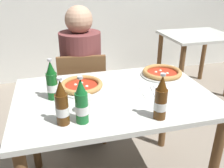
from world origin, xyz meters
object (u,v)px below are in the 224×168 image
(chair_behind_table, at_px, (83,93))
(paper_cup, at_px, (86,104))
(diner_seated, at_px, (82,80))
(beer_bottle_left, at_px, (161,100))
(pizza_margherita_near, at_px, (82,86))
(dining_table_background, at_px, (196,47))
(beer_bottle_extra, at_px, (52,82))
(beer_bottle_center, at_px, (82,103))
(napkin_with_cutlery, at_px, (156,92))
(pizza_marinara_far, at_px, (162,73))
(dining_table_main, at_px, (114,111))
(beer_bottle_right, at_px, (62,105))

(chair_behind_table, distance_m, paper_cup, 0.84)
(diner_seated, distance_m, beer_bottle_left, 1.04)
(diner_seated, height_order, paper_cup, diner_seated)
(chair_behind_table, bearing_deg, pizza_margherita_near, 88.36)
(beer_bottle_left, xyz_separation_m, paper_cup, (-0.36, 0.15, -0.06))
(dining_table_background, height_order, beer_bottle_extra, beer_bottle_extra)
(chair_behind_table, relative_size, beer_bottle_center, 3.44)
(beer_bottle_left, xyz_separation_m, napkin_with_cutlery, (0.11, 0.27, -0.10))
(dining_table_background, distance_m, pizza_marinara_far, 1.50)
(napkin_with_cutlery, bearing_deg, beer_bottle_left, -111.24)
(chair_behind_table, xyz_separation_m, napkin_with_cutlery, (0.38, -0.65, 0.27))
(pizza_marinara_far, bearing_deg, pizza_margherita_near, -172.94)
(dining_table_main, xyz_separation_m, beer_bottle_extra, (-0.36, 0.04, 0.22))
(diner_seated, xyz_separation_m, beer_bottle_left, (0.27, -0.97, 0.27))
(chair_behind_table, xyz_separation_m, beer_bottle_center, (-0.11, -0.86, 0.37))
(beer_bottle_extra, relative_size, napkin_with_cutlery, 1.25)
(chair_behind_table, relative_size, beer_bottle_right, 3.44)
(beer_bottle_right, xyz_separation_m, paper_cup, (0.13, 0.08, -0.06))
(dining_table_background, bearing_deg, pizza_marinara_far, -131.81)
(chair_behind_table, xyz_separation_m, dining_table_background, (1.53, 0.71, 0.11))
(chair_behind_table, height_order, napkin_with_cutlery, chair_behind_table)
(diner_seated, bearing_deg, pizza_marinara_far, -40.43)
(chair_behind_table, relative_size, napkin_with_cutlery, 4.29)
(pizza_margherita_near, relative_size, beer_bottle_right, 1.19)
(dining_table_background, bearing_deg, beer_bottle_right, -138.04)
(pizza_marinara_far, bearing_deg, beer_bottle_right, -148.82)
(beer_bottle_left, distance_m, beer_bottle_center, 0.39)
(beer_bottle_center, distance_m, beer_bottle_right, 0.09)
(beer_bottle_center, relative_size, beer_bottle_extra, 1.00)
(chair_behind_table, distance_m, dining_table_background, 1.69)
(chair_behind_table, bearing_deg, beer_bottle_right, 82.16)
(dining_table_main, relative_size, pizza_marinara_far, 3.93)
(pizza_marinara_far, bearing_deg, diner_seated, 139.57)
(dining_table_background, height_order, beer_bottle_center, beer_bottle_center)
(chair_behind_table, height_order, dining_table_background, chair_behind_table)
(beer_bottle_right, distance_m, beer_bottle_extra, 0.29)
(diner_seated, bearing_deg, dining_table_main, -80.41)
(pizza_margherita_near, height_order, beer_bottle_left, beer_bottle_left)
(dining_table_main, relative_size, pizza_margherita_near, 4.07)
(napkin_with_cutlery, bearing_deg, dining_table_main, 171.59)
(dining_table_background, distance_m, beer_bottle_left, 2.08)
(pizza_marinara_far, relative_size, beer_bottle_center, 1.24)
(beer_bottle_left, bearing_deg, beer_bottle_extra, 145.55)
(paper_cup, bearing_deg, beer_bottle_right, -148.38)
(dining_table_main, distance_m, chair_behind_table, 0.64)
(dining_table_main, height_order, chair_behind_table, chair_behind_table)
(beer_bottle_left, bearing_deg, dining_table_main, 116.88)
(diner_seated, relative_size, napkin_with_cutlery, 6.10)
(beer_bottle_right, relative_size, paper_cup, 2.60)
(beer_bottle_extra, xyz_separation_m, napkin_with_cutlery, (0.63, -0.08, -0.10))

